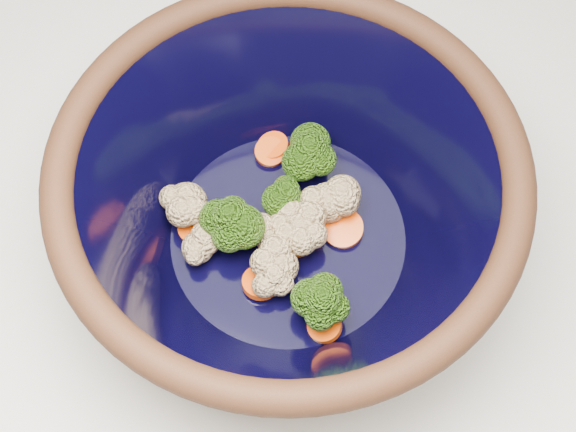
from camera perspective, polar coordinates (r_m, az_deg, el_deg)
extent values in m
plane|color=#9E7A54|center=(1.56, 3.07, -14.40)|extent=(3.00, 3.00, 0.00)
cube|color=white|center=(1.12, 4.17, -9.40)|extent=(1.20, 1.20, 0.90)
cylinder|color=black|center=(0.67, 0.00, -2.43)|extent=(0.21, 0.21, 0.01)
torus|color=black|center=(0.56, 0.00, 3.27)|extent=(0.34, 0.34, 0.02)
cylinder|color=black|center=(0.65, 0.00, -1.50)|extent=(0.19, 0.19, 0.00)
cylinder|color=#608442|center=(0.64, -3.97, -1.24)|extent=(0.01, 0.01, 0.02)
ellipsoid|color=#407115|center=(0.62, -4.12, -0.18)|extent=(0.05, 0.05, 0.04)
cylinder|color=#608442|center=(0.67, 1.47, 3.58)|extent=(0.01, 0.01, 0.02)
ellipsoid|color=#407115|center=(0.65, 1.52, 4.72)|extent=(0.04, 0.04, 0.04)
cylinder|color=#608442|center=(0.65, -0.12, 0.83)|extent=(0.01, 0.01, 0.02)
ellipsoid|color=#407115|center=(0.64, -0.12, 1.67)|extent=(0.04, 0.04, 0.03)
cylinder|color=#608442|center=(0.62, 2.39, -6.75)|extent=(0.01, 0.01, 0.02)
ellipsoid|color=#407115|center=(0.59, 2.48, -5.93)|extent=(0.04, 0.04, 0.04)
sphere|color=beige|center=(0.64, 0.08, -0.84)|extent=(0.03, 0.03, 0.03)
sphere|color=beige|center=(0.65, 2.87, 0.95)|extent=(0.03, 0.03, 0.03)
sphere|color=beige|center=(0.62, -1.06, -4.56)|extent=(0.03, 0.03, 0.03)
sphere|color=beige|center=(0.62, -0.62, -3.59)|extent=(0.03, 0.03, 0.03)
sphere|color=beige|center=(0.64, -6.44, -2.25)|extent=(0.03, 0.03, 0.03)
sphere|color=beige|center=(0.63, -1.17, -1.52)|extent=(0.03, 0.03, 0.03)
sphere|color=beige|center=(0.65, -7.20, 0.97)|extent=(0.03, 0.03, 0.03)
sphere|color=beige|center=(0.63, 0.89, -1.04)|extent=(0.03, 0.03, 0.03)
cylinder|color=#E9440A|center=(0.65, 3.93, -0.89)|extent=(0.03, 0.03, 0.01)
cylinder|color=#E9440A|center=(0.69, -1.06, 5.00)|extent=(0.03, 0.03, 0.01)
cylinder|color=#E9440A|center=(0.64, 0.44, -1.68)|extent=(0.03, 0.03, 0.01)
cylinder|color=#E9440A|center=(0.65, -6.62, -0.88)|extent=(0.03, 0.03, 0.01)
cylinder|color=#E9440A|center=(0.63, -1.95, -4.74)|extent=(0.03, 0.03, 0.01)
cylinder|color=#E9440A|center=(0.63, -1.00, -3.47)|extent=(0.03, 0.03, 0.01)
cylinder|color=#E9440A|center=(0.62, 2.62, -7.83)|extent=(0.03, 0.03, 0.01)
cylinder|color=#E9440A|center=(0.68, -1.28, 4.58)|extent=(0.03, 0.03, 0.01)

